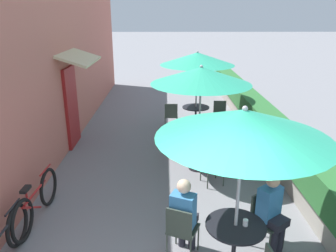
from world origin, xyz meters
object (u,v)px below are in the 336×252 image
(cafe_chair_near_left, at_px, (264,216))
(patio_table_far, at_px, (196,113))
(patio_umbrella_near, at_px, (244,124))
(cafe_chair_near_right, at_px, (181,228))
(seated_patron_near_left, at_px, (272,210))
(bicycle_leaning, at_px, (0,248))
(patio_umbrella_mid, at_px, (201,76))
(cafe_chair_mid_right, at_px, (216,161))
(patio_table_mid, at_px, (199,147))
(patio_umbrella_far, at_px, (197,59))
(seated_patron_near_right, at_px, (184,214))
(bicycle_second, at_px, (36,202))
(cafe_chair_far_left, at_px, (220,113))
(cafe_chair_far_right, at_px, (171,114))
(coffee_cup_near, at_px, (245,223))
(cafe_chair_mid_left, at_px, (184,137))
(coffee_cup_mid, at_px, (200,136))
(patio_table_near, at_px, (235,237))

(cafe_chair_near_left, relative_size, patio_table_far, 1.07)
(patio_umbrella_near, bearing_deg, cafe_chair_near_right, 162.45)
(seated_patron_near_left, xyz_separation_m, bicycle_leaning, (-3.84, -0.39, -0.34))
(patio_umbrella_mid, relative_size, cafe_chair_mid_right, 2.74)
(patio_table_mid, height_order, patio_umbrella_far, patio_umbrella_far)
(seated_patron_near_right, distance_m, cafe_chair_mid_right, 2.28)
(patio_umbrella_far, bearing_deg, bicycle_second, -124.28)
(cafe_chair_near_left, height_order, cafe_chair_far_left, same)
(patio_umbrella_far, bearing_deg, cafe_chair_mid_right, -87.86)
(patio_table_far, height_order, cafe_chair_far_left, cafe_chair_far_left)
(patio_table_mid, relative_size, cafe_chair_far_right, 0.93)
(cafe_chair_far_left, bearing_deg, coffee_cup_near, 85.17)
(cafe_chair_near_left, bearing_deg, cafe_chair_mid_left, -109.47)
(cafe_chair_near_right, distance_m, coffee_cup_mid, 3.05)
(seated_patron_near_left, relative_size, seated_patron_near_right, 1.00)
(seated_patron_near_right, xyz_separation_m, patio_table_mid, (0.49, 2.82, -0.15))
(patio_table_near, xyz_separation_m, patio_umbrella_far, (-0.01, 5.77, 1.62))
(patio_table_near, relative_size, cafe_chair_far_left, 0.93)
(bicycle_leaning, xyz_separation_m, bicycle_second, (0.08, 1.15, 0.02))
(cafe_chair_near_right, distance_m, cafe_chair_far_right, 5.48)
(patio_umbrella_far, bearing_deg, patio_table_near, -89.90)
(coffee_cup_near, height_order, patio_umbrella_mid, patio_umbrella_mid)
(cafe_chair_far_right, bearing_deg, coffee_cup_near, -80.09)
(cafe_chair_mid_left, bearing_deg, patio_umbrella_mid, 5.85)
(coffee_cup_near, bearing_deg, bicycle_leaning, 179.25)
(coffee_cup_mid, bearing_deg, patio_table_mid, -111.26)
(patio_umbrella_mid, relative_size, cafe_chair_far_left, 2.74)
(patio_umbrella_far, bearing_deg, seated_patron_near_left, -83.29)
(cafe_chair_mid_left, height_order, cafe_chair_far_left, same)
(patio_umbrella_near, xyz_separation_m, seated_patron_near_right, (-0.67, 0.33, -1.47))
(cafe_chair_mid_left, bearing_deg, cafe_chair_far_left, 131.53)
(patio_umbrella_mid, bearing_deg, cafe_chair_near_left, -74.49)
(patio_umbrella_far, bearing_deg, cafe_chair_near_left, -83.89)
(bicycle_leaning, bearing_deg, cafe_chair_far_right, 67.53)
(patio_umbrella_mid, bearing_deg, patio_table_near, -86.72)
(coffee_cup_near, height_order, cafe_chair_far_right, cafe_chair_far_right)
(cafe_chair_far_left, bearing_deg, bicycle_second, 51.35)
(patio_umbrella_mid, xyz_separation_m, bicycle_second, (-2.96, -1.97, -1.79))
(patio_table_near, height_order, seated_patron_near_left, seated_patron_near_left)
(cafe_chair_mid_left, xyz_separation_m, bicycle_second, (-2.67, -2.66, -0.15))
(patio_table_near, relative_size, bicycle_second, 0.46)
(coffee_cup_mid, bearing_deg, cafe_chair_far_right, 103.58)
(bicycle_leaning, bearing_deg, seated_patron_near_right, 7.71)
(cafe_chair_far_right, bearing_deg, seated_patron_near_left, -74.27)
(coffee_cup_mid, xyz_separation_m, patio_umbrella_far, (0.14, 2.56, 1.38))
(cafe_chair_near_right, relative_size, coffee_cup_near, 9.67)
(seated_patron_near_right, relative_size, cafe_chair_mid_left, 1.44)
(cafe_chair_mid_right, relative_size, cafe_chair_far_right, 1.00)
(patio_table_mid, bearing_deg, bicycle_second, -146.32)
(cafe_chair_mid_right, bearing_deg, patio_table_near, 160.15)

